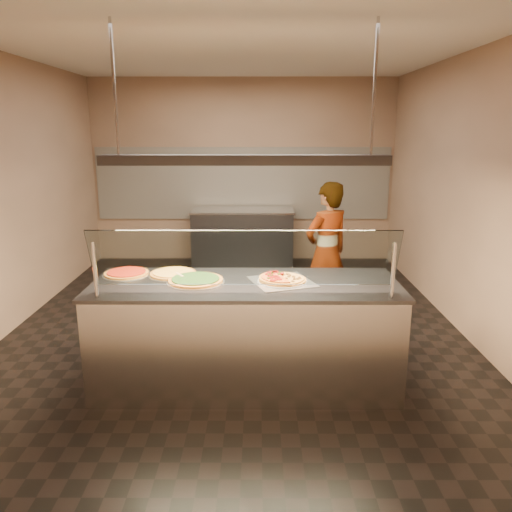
{
  "coord_description": "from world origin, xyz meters",
  "views": [
    {
      "loc": [
        0.25,
        -5.42,
        2.19
      ],
      "look_at": [
        0.23,
        -0.84,
        1.02
      ],
      "focal_mm": 35.0,
      "sensor_mm": 36.0,
      "label": 1
    }
  ],
  "objects_px": {
    "sneeze_guard": "(244,259)",
    "pizza_spatula": "(186,276)",
    "prep_table": "(243,238)",
    "perforated_tray": "(282,281)",
    "half_pizza_sausage": "(293,279)",
    "half_pizza_pepperoni": "(271,278)",
    "worker": "(327,252)",
    "heat_lamp_housing": "(245,160)",
    "pizza_tomato": "(127,273)",
    "pizza_cheese": "(173,273)",
    "serving_counter": "(246,333)",
    "pizza_spinach": "(196,280)"
  },
  "relations": [
    {
      "from": "half_pizza_pepperoni",
      "to": "pizza_spatula",
      "type": "distance_m",
      "value": 0.74
    },
    {
      "from": "serving_counter",
      "to": "prep_table",
      "type": "relative_size",
      "value": 1.58
    },
    {
      "from": "worker",
      "to": "pizza_cheese",
      "type": "bearing_deg",
      "value": 7.88
    },
    {
      "from": "half_pizza_sausage",
      "to": "heat_lamp_housing",
      "type": "xyz_separation_m",
      "value": [
        -0.41,
        -0.02,
        0.99
      ]
    },
    {
      "from": "pizza_spatula",
      "to": "worker",
      "type": "relative_size",
      "value": 0.16
    },
    {
      "from": "sneeze_guard",
      "to": "heat_lamp_housing",
      "type": "bearing_deg",
      "value": 90.0
    },
    {
      "from": "half_pizza_pepperoni",
      "to": "worker",
      "type": "bearing_deg",
      "value": 66.03
    },
    {
      "from": "perforated_tray",
      "to": "half_pizza_sausage",
      "type": "xyz_separation_m",
      "value": [
        0.09,
        -0.0,
        0.02
      ]
    },
    {
      "from": "sneeze_guard",
      "to": "prep_table",
      "type": "bearing_deg",
      "value": 91.91
    },
    {
      "from": "sneeze_guard",
      "to": "prep_table",
      "type": "xyz_separation_m",
      "value": [
        -0.14,
        4.28,
        -0.76
      ]
    },
    {
      "from": "perforated_tray",
      "to": "heat_lamp_housing",
      "type": "height_order",
      "value": "heat_lamp_housing"
    },
    {
      "from": "sneeze_guard",
      "to": "pizza_spatula",
      "type": "distance_m",
      "value": 0.73
    },
    {
      "from": "serving_counter",
      "to": "pizza_spatula",
      "type": "distance_m",
      "value": 0.72
    },
    {
      "from": "pizza_spinach",
      "to": "worker",
      "type": "distance_m",
      "value": 2.03
    },
    {
      "from": "half_pizza_pepperoni",
      "to": "half_pizza_sausage",
      "type": "xyz_separation_m",
      "value": [
        0.19,
        -0.0,
        -0.01
      ]
    },
    {
      "from": "pizza_tomato",
      "to": "worker",
      "type": "relative_size",
      "value": 0.26
    },
    {
      "from": "worker",
      "to": "pizza_spinach",
      "type": "bearing_deg",
      "value": 16.58
    },
    {
      "from": "pizza_cheese",
      "to": "heat_lamp_housing",
      "type": "distance_m",
      "value": 1.22
    },
    {
      "from": "pizza_spatula",
      "to": "half_pizza_sausage",
      "type": "bearing_deg",
      "value": -5.1
    },
    {
      "from": "serving_counter",
      "to": "pizza_spatula",
      "type": "height_order",
      "value": "pizza_spatula"
    },
    {
      "from": "perforated_tray",
      "to": "worker",
      "type": "relative_size",
      "value": 0.38
    },
    {
      "from": "pizza_cheese",
      "to": "half_pizza_sausage",
      "type": "bearing_deg",
      "value": -11.23
    },
    {
      "from": "sneeze_guard",
      "to": "pizza_spatula",
      "type": "bearing_deg",
      "value": 139.27
    },
    {
      "from": "pizza_spatula",
      "to": "prep_table",
      "type": "relative_size",
      "value": 0.16
    },
    {
      "from": "serving_counter",
      "to": "prep_table",
      "type": "xyz_separation_m",
      "value": [
        -0.14,
        3.94,
        0.0
      ]
    },
    {
      "from": "worker",
      "to": "heat_lamp_housing",
      "type": "height_order",
      "value": "heat_lamp_housing"
    },
    {
      "from": "serving_counter",
      "to": "half_pizza_pepperoni",
      "type": "xyz_separation_m",
      "value": [
        0.22,
        0.02,
        0.5
      ]
    },
    {
      "from": "sneeze_guard",
      "to": "worker",
      "type": "relative_size",
      "value": 1.45
    },
    {
      "from": "heat_lamp_housing",
      "to": "serving_counter",
      "type": "bearing_deg",
      "value": -90.0
    },
    {
      "from": "serving_counter",
      "to": "prep_table",
      "type": "bearing_deg",
      "value": 92.08
    },
    {
      "from": "half_pizza_sausage",
      "to": "prep_table",
      "type": "distance_m",
      "value": 3.99
    },
    {
      "from": "perforated_tray",
      "to": "worker",
      "type": "distance_m",
      "value": 1.65
    },
    {
      "from": "worker",
      "to": "half_pizza_sausage",
      "type": "bearing_deg",
      "value": 39.58
    },
    {
      "from": "pizza_tomato",
      "to": "perforated_tray",
      "type": "bearing_deg",
      "value": -8.95
    },
    {
      "from": "pizza_tomato",
      "to": "worker",
      "type": "distance_m",
      "value": 2.37
    },
    {
      "from": "half_pizza_pepperoni",
      "to": "worker",
      "type": "xyz_separation_m",
      "value": [
        0.68,
        1.53,
        -0.15
      ]
    },
    {
      "from": "half_pizza_sausage",
      "to": "perforated_tray",
      "type": "bearing_deg",
      "value": 179.06
    },
    {
      "from": "pizza_tomato",
      "to": "heat_lamp_housing",
      "type": "height_order",
      "value": "heat_lamp_housing"
    },
    {
      "from": "pizza_tomato",
      "to": "heat_lamp_housing",
      "type": "bearing_deg",
      "value": -12.51
    },
    {
      "from": "serving_counter",
      "to": "half_pizza_pepperoni",
      "type": "height_order",
      "value": "half_pizza_pepperoni"
    },
    {
      "from": "prep_table",
      "to": "worker",
      "type": "bearing_deg",
      "value": -66.44
    },
    {
      "from": "pizza_tomato",
      "to": "pizza_spinach",
      "type": "bearing_deg",
      "value": -18.8
    },
    {
      "from": "pizza_spatula",
      "to": "heat_lamp_housing",
      "type": "height_order",
      "value": "heat_lamp_housing"
    },
    {
      "from": "pizza_spinach",
      "to": "heat_lamp_housing",
      "type": "distance_m",
      "value": 1.09
    },
    {
      "from": "serving_counter",
      "to": "sneeze_guard",
      "type": "xyz_separation_m",
      "value": [
        0.0,
        -0.34,
        0.76
      ]
    },
    {
      "from": "half_pizza_sausage",
      "to": "pizza_tomato",
      "type": "bearing_deg",
      "value": 171.56
    },
    {
      "from": "half_pizza_pepperoni",
      "to": "heat_lamp_housing",
      "type": "xyz_separation_m",
      "value": [
        -0.22,
        -0.02,
        0.99
      ]
    },
    {
      "from": "pizza_cheese",
      "to": "heat_lamp_housing",
      "type": "relative_size",
      "value": 0.19
    },
    {
      "from": "perforated_tray",
      "to": "heat_lamp_housing",
      "type": "relative_size",
      "value": 0.27
    },
    {
      "from": "half_pizza_pepperoni",
      "to": "prep_table",
      "type": "height_order",
      "value": "half_pizza_pepperoni"
    }
  ]
}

